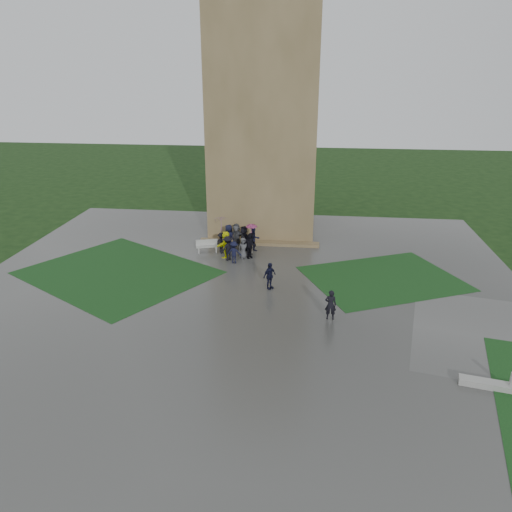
# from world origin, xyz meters

# --- Properties ---
(ground) EXTENTS (120.00, 120.00, 0.00)m
(ground) POSITION_xyz_m (0.00, 0.00, 0.00)
(ground) COLOR black
(plaza) EXTENTS (34.00, 34.00, 0.02)m
(plaza) POSITION_xyz_m (0.00, 2.00, 0.01)
(plaza) COLOR #393936
(plaza) RESTS_ON ground
(lawn_inset_left) EXTENTS (14.10, 13.46, 0.01)m
(lawn_inset_left) POSITION_xyz_m (-8.50, 4.00, 0.03)
(lawn_inset_left) COLOR #123615
(lawn_inset_left) RESTS_ON plaza
(lawn_inset_right) EXTENTS (11.12, 10.15, 0.01)m
(lawn_inset_right) POSITION_xyz_m (8.50, 5.00, 0.03)
(lawn_inset_right) COLOR #123615
(lawn_inset_right) RESTS_ON plaza
(tower) EXTENTS (8.00, 8.00, 18.00)m
(tower) POSITION_xyz_m (0.00, 15.00, 9.00)
(tower) COLOR brown
(tower) RESTS_ON ground
(tower_plinth) EXTENTS (9.00, 0.80, 0.22)m
(tower_plinth) POSITION_xyz_m (0.00, 10.60, 0.13)
(tower_plinth) COLOR brown
(tower_plinth) RESTS_ON plaza
(bench) EXTENTS (1.64, 0.93, 0.91)m
(bench) POSITION_xyz_m (-3.52, 8.47, 0.49)
(bench) COLOR #A2A39E
(bench) RESTS_ON plaza
(visitor_cluster) EXTENTS (3.30, 3.76, 2.66)m
(visitor_cluster) POSITION_xyz_m (-1.41, 8.35, 1.05)
(visitor_cluster) COLOR black
(visitor_cluster) RESTS_ON plaza
(pedestrian_mid) EXTENTS (1.04, 1.09, 1.65)m
(pedestrian_mid) POSITION_xyz_m (1.51, 2.67, 0.85)
(pedestrian_mid) COLOR black
(pedestrian_mid) RESTS_ON plaza
(pedestrian_near) EXTENTS (0.60, 0.40, 1.65)m
(pedestrian_near) POSITION_xyz_m (5.03, -0.80, 0.85)
(pedestrian_near) COLOR black
(pedestrian_near) RESTS_ON plaza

